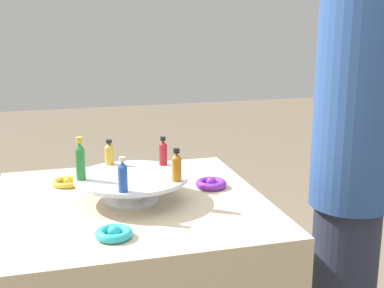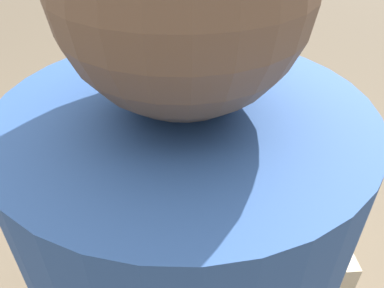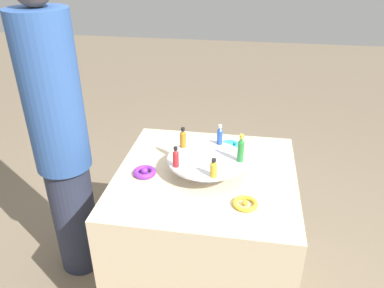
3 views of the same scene
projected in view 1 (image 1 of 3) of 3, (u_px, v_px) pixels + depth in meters
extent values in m
cylinder|color=silver|center=(132.00, 199.00, 1.70)|extent=(0.18, 0.18, 0.01)
cylinder|color=silver|center=(131.00, 188.00, 1.69)|extent=(0.09, 0.09, 0.06)
cylinder|color=silver|center=(131.00, 177.00, 1.69)|extent=(0.36, 0.36, 0.01)
cylinder|color=gold|center=(109.00, 156.00, 1.80)|extent=(0.03, 0.03, 0.06)
cone|color=gold|center=(109.00, 145.00, 1.79)|extent=(0.03, 0.03, 0.01)
cylinder|color=black|center=(109.00, 141.00, 1.79)|extent=(0.02, 0.02, 0.01)
cylinder|color=#288438|center=(81.00, 165.00, 1.63)|extent=(0.03, 0.03, 0.10)
cone|color=#288438|center=(80.00, 146.00, 1.62)|extent=(0.03, 0.03, 0.02)
cylinder|color=gold|center=(79.00, 140.00, 1.61)|extent=(0.02, 0.02, 0.02)
cylinder|color=#234CAD|center=(123.00, 179.00, 1.53)|extent=(0.03, 0.03, 0.07)
cone|color=#234CAD|center=(122.00, 164.00, 1.51)|extent=(0.03, 0.03, 0.02)
cylinder|color=silver|center=(122.00, 159.00, 1.51)|extent=(0.02, 0.02, 0.01)
cylinder|color=#AD6B19|center=(177.00, 169.00, 1.62)|extent=(0.03, 0.03, 0.07)
cone|color=#AD6B19|center=(176.00, 155.00, 1.61)|extent=(0.03, 0.03, 0.02)
cylinder|color=black|center=(176.00, 151.00, 1.61)|extent=(0.02, 0.02, 0.01)
cylinder|color=#B21E23|center=(163.00, 155.00, 1.79)|extent=(0.03, 0.03, 0.07)
cone|color=#B21E23|center=(163.00, 143.00, 1.78)|extent=(0.03, 0.03, 0.02)
cylinder|color=black|center=(163.00, 139.00, 1.78)|extent=(0.02, 0.02, 0.01)
torus|color=gold|center=(67.00, 182.00, 1.86)|extent=(0.10, 0.10, 0.02)
sphere|color=gold|center=(67.00, 181.00, 1.85)|extent=(0.03, 0.03, 0.03)
torus|color=#2DB7CC|center=(114.00, 233.00, 1.42)|extent=(0.10, 0.10, 0.02)
sphere|color=#2DB7CC|center=(114.00, 232.00, 1.42)|extent=(0.03, 0.03, 0.03)
torus|color=purple|center=(211.00, 184.00, 1.83)|extent=(0.11, 0.11, 0.03)
sphere|color=purple|center=(211.00, 182.00, 1.83)|extent=(0.04, 0.04, 0.04)
cylinder|color=#2D5193|center=(357.00, 93.00, 1.76)|extent=(0.28, 0.28, 0.78)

